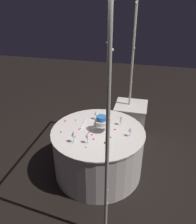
% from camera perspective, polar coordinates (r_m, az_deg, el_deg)
% --- Properties ---
extents(ground_plane, '(12.00, 12.00, 0.00)m').
position_cam_1_polar(ground_plane, '(3.72, 0.00, -14.45)').
color(ground_plane, black).
extents(decorative_arch, '(2.10, 0.06, 2.50)m').
position_cam_1_polar(decorative_arch, '(2.82, 6.69, 9.11)').
color(decorative_arch, '#B7B29E').
rests_on(decorative_arch, ground).
extents(main_table, '(1.35, 1.35, 0.75)m').
position_cam_1_polar(main_table, '(3.48, 0.00, -9.94)').
color(main_table, silver).
rests_on(main_table, ground).
extents(side_table, '(0.56, 0.56, 0.72)m').
position_cam_1_polar(side_table, '(4.27, 8.04, -2.48)').
color(side_table, silver).
rests_on(side_table, ground).
extents(tiered_cake, '(0.22, 0.22, 0.23)m').
position_cam_1_polar(tiered_cake, '(3.19, 0.85, -2.42)').
color(tiered_cake, silver).
rests_on(tiered_cake, main_table).
extents(wine_glass_0, '(0.06, 0.06, 0.16)m').
position_cam_1_polar(wine_glass_0, '(2.96, -2.68, -5.95)').
color(wine_glass_0, silver).
rests_on(wine_glass_0, main_table).
extents(wine_glass_1, '(0.06, 0.06, 0.14)m').
position_cam_1_polar(wine_glass_1, '(3.50, -0.47, -0.31)').
color(wine_glass_1, silver).
rests_on(wine_glass_1, main_table).
extents(wine_glass_2, '(0.06, 0.06, 0.14)m').
position_cam_1_polar(wine_glass_2, '(3.13, 8.15, -4.50)').
color(wine_glass_2, silver).
rests_on(wine_glass_2, main_table).
extents(wine_glass_3, '(0.06, 0.06, 0.16)m').
position_cam_1_polar(wine_glass_3, '(3.36, 5.92, -1.51)').
color(wine_glass_3, silver).
rests_on(wine_glass_3, main_table).
extents(wine_glass_4, '(0.06, 0.06, 0.18)m').
position_cam_1_polar(wine_glass_4, '(2.97, -6.16, -5.49)').
color(wine_glass_4, silver).
rests_on(wine_glass_4, main_table).
extents(cake_knife, '(0.30, 0.04, 0.01)m').
position_cam_1_polar(cake_knife, '(3.42, -3.83, -3.07)').
color(cake_knife, silver).
rests_on(cake_knife, main_table).
extents(rose_petal_0, '(0.03, 0.04, 0.00)m').
position_cam_1_polar(rose_petal_0, '(3.13, 3.14, -6.35)').
color(rose_petal_0, '#C61951').
rests_on(rose_petal_0, main_table).
extents(rose_petal_1, '(0.04, 0.04, 0.00)m').
position_cam_1_polar(rose_petal_1, '(3.09, -1.15, -6.82)').
color(rose_petal_1, '#C61951').
rests_on(rose_petal_1, main_table).
extents(rose_petal_2, '(0.03, 0.03, 0.00)m').
position_cam_1_polar(rose_petal_2, '(3.26, -1.87, -4.74)').
color(rose_petal_2, '#C61951').
rests_on(rose_petal_2, main_table).
extents(rose_petal_3, '(0.04, 0.04, 0.00)m').
position_cam_1_polar(rose_petal_3, '(3.31, -4.80, -4.31)').
color(rose_petal_3, '#C61951').
rests_on(rose_petal_3, main_table).
extents(rose_petal_4, '(0.03, 0.03, 0.00)m').
position_cam_1_polar(rose_petal_4, '(3.50, -8.40, -2.50)').
color(rose_petal_4, '#C61951').
rests_on(rose_petal_4, main_table).
extents(rose_petal_5, '(0.04, 0.04, 0.00)m').
position_cam_1_polar(rose_petal_5, '(3.76, 2.77, 0.05)').
color(rose_petal_5, '#C61951').
rests_on(rose_petal_5, main_table).
extents(rose_petal_6, '(0.03, 0.04, 0.00)m').
position_cam_1_polar(rose_petal_6, '(3.59, 1.69, -1.37)').
color(rose_petal_6, '#C61951').
rests_on(rose_petal_6, main_table).
extents(rose_petal_7, '(0.04, 0.04, 0.00)m').
position_cam_1_polar(rose_petal_7, '(3.23, -2.34, -5.17)').
color(rose_petal_7, '#C61951').
rests_on(rose_petal_7, main_table).
extents(rose_petal_8, '(0.04, 0.04, 0.00)m').
position_cam_1_polar(rose_petal_8, '(3.17, -1.56, -5.75)').
color(rose_petal_8, '#C61951').
rests_on(rose_petal_8, main_table).
extents(rose_petal_9, '(0.03, 0.03, 0.00)m').
position_cam_1_polar(rose_petal_9, '(3.43, 1.06, -2.91)').
color(rose_petal_9, '#C61951').
rests_on(rose_petal_9, main_table).
extents(rose_petal_10, '(0.04, 0.04, 0.00)m').
position_cam_1_polar(rose_petal_10, '(3.29, 4.26, -4.43)').
color(rose_petal_10, '#C61951').
rests_on(rose_petal_10, main_table).
extents(rose_petal_11, '(0.03, 0.03, 0.00)m').
position_cam_1_polar(rose_petal_11, '(2.95, -3.11, -8.85)').
color(rose_petal_11, '#C61951').
rests_on(rose_petal_11, main_table).
extents(rose_petal_12, '(0.04, 0.04, 0.00)m').
position_cam_1_polar(rose_petal_12, '(3.50, 5.69, -2.32)').
color(rose_petal_12, '#C61951').
rests_on(rose_petal_12, main_table).
extents(rose_petal_13, '(0.04, 0.05, 0.00)m').
position_cam_1_polar(rose_petal_13, '(3.53, -8.25, -2.20)').
color(rose_petal_13, '#C61951').
rests_on(rose_petal_13, main_table).
extents(rose_petal_14, '(0.05, 0.04, 0.00)m').
position_cam_1_polar(rose_petal_14, '(3.28, -9.35, -4.97)').
color(rose_petal_14, '#C61951').
rests_on(rose_petal_14, main_table).
extents(rose_petal_15, '(0.04, 0.04, 0.00)m').
position_cam_1_polar(rose_petal_15, '(3.48, 0.13, -2.41)').
color(rose_petal_15, '#C61951').
rests_on(rose_petal_15, main_table).
extents(rose_petal_16, '(0.04, 0.04, 0.00)m').
position_cam_1_polar(rose_petal_16, '(3.15, -5.87, -6.17)').
color(rose_petal_16, '#C61951').
rests_on(rose_petal_16, main_table).
extents(rose_petal_17, '(0.04, 0.03, 0.00)m').
position_cam_1_polar(rose_petal_17, '(3.58, 1.28, -1.49)').
color(rose_petal_17, '#C61951').
rests_on(rose_petal_17, main_table).
extents(rose_petal_18, '(0.04, 0.04, 0.00)m').
position_cam_1_polar(rose_petal_18, '(3.54, -5.72, -2.02)').
color(rose_petal_18, '#C61951').
rests_on(rose_petal_18, main_table).
extents(rose_petal_19, '(0.02, 0.03, 0.00)m').
position_cam_1_polar(rose_petal_19, '(3.59, 5.02, -1.46)').
color(rose_petal_19, '#C61951').
rests_on(rose_petal_19, main_table).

